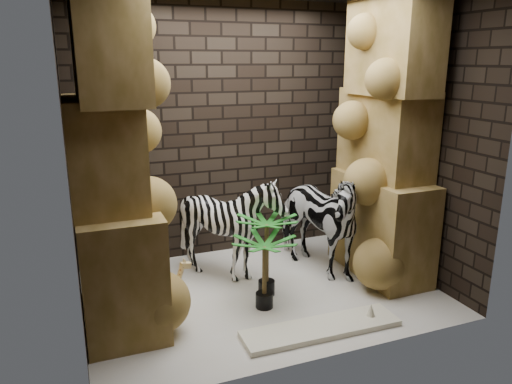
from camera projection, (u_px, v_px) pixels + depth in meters
name	position (u px, v px, depth m)	size (l,w,h in m)	color
floor	(262.00, 292.00, 5.04)	(3.50, 3.50, 0.00)	beige
wall_back	(223.00, 132.00, 5.77)	(3.50, 3.50, 0.00)	black
wall_front	(327.00, 178.00, 3.52)	(3.50, 3.50, 0.00)	black
wall_left	(67.00, 163.00, 4.03)	(3.00, 3.00, 0.00)	black
wall_right	(412.00, 139.00, 5.26)	(3.00, 3.00, 0.00)	black
rock_pillar_left	(111.00, 160.00, 4.15)	(0.68, 1.30, 3.00)	tan
rock_pillar_right	(387.00, 141.00, 5.14)	(0.58, 1.25, 3.00)	tan
zebra_right	(313.00, 211.00, 5.36)	(0.65, 1.21, 1.43)	white
zebra_left	(230.00, 232.00, 5.24)	(0.95, 1.18, 1.07)	white
giraffe_toy	(165.00, 294.00, 4.34)	(0.32, 0.11, 0.61)	#F5D78D
palm_front	(267.00, 256.00, 4.88)	(0.36, 0.36, 0.85)	#1E6F22
palm_back	(264.00, 273.00, 4.63)	(0.36, 0.36, 0.73)	#1E6F22
surfboard	(321.00, 328.00, 4.31)	(1.45, 0.36, 0.05)	white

